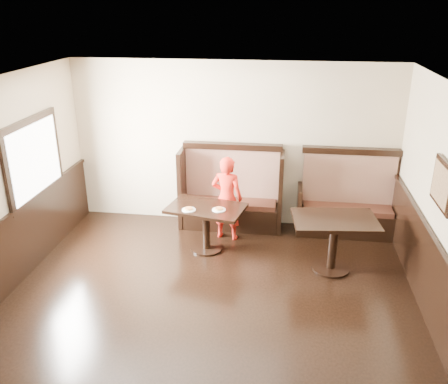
% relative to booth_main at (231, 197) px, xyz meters
% --- Properties ---
extents(ground, '(7.00, 7.00, 0.00)m').
position_rel_booth_main_xyz_m(ground, '(0.00, -3.30, -0.53)').
color(ground, black).
rests_on(ground, ground).
extents(room_shell, '(7.00, 7.00, 7.00)m').
position_rel_booth_main_xyz_m(room_shell, '(-0.30, -3.01, 0.14)').
color(room_shell, tan).
rests_on(room_shell, ground).
extents(booth_main, '(1.75, 0.72, 1.45)m').
position_rel_booth_main_xyz_m(booth_main, '(0.00, 0.00, 0.00)').
color(booth_main, black).
rests_on(booth_main, ground).
extents(booth_neighbor, '(1.65, 0.72, 1.45)m').
position_rel_booth_main_xyz_m(booth_neighbor, '(1.95, -0.00, -0.05)').
color(booth_neighbor, black).
rests_on(booth_neighbor, ground).
extents(table_main, '(1.27, 0.94, 0.73)m').
position_rel_booth_main_xyz_m(table_main, '(-0.28, -0.93, 0.04)').
color(table_main, black).
rests_on(table_main, ground).
extents(table_neighbor, '(1.25, 0.89, 0.82)m').
position_rel_booth_main_xyz_m(table_neighbor, '(1.63, -1.28, 0.08)').
color(table_neighbor, black).
rests_on(table_neighbor, ground).
extents(child, '(0.56, 0.42, 1.41)m').
position_rel_booth_main_xyz_m(child, '(-0.01, -0.49, 0.18)').
color(child, red).
rests_on(child, ground).
extents(pizza_plate_left, '(0.21, 0.21, 0.04)m').
position_rel_booth_main_xyz_m(pizza_plate_left, '(-0.52, -1.09, 0.22)').
color(pizza_plate_left, white).
rests_on(pizza_plate_left, table_main).
extents(pizza_plate_right, '(0.21, 0.21, 0.04)m').
position_rel_booth_main_xyz_m(pizza_plate_right, '(-0.06, -1.03, 0.22)').
color(pizza_plate_right, white).
rests_on(pizza_plate_right, table_main).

